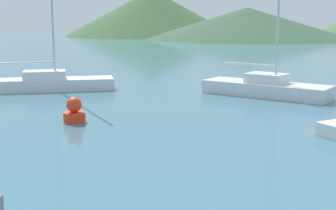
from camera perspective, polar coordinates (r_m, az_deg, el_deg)
The scene contains 5 objects.
sailboat_inner at distance 24.59m, azimuth 11.87°, elevation 2.13°, with size 6.80×3.47×6.75m.
sailboat_outer at distance 26.90m, azimuth -14.78°, elevation 2.75°, with size 7.36×5.64×10.82m.
buoy_marker at distance 18.33m, azimuth -11.36°, elevation -0.82°, with size 0.84×0.84×0.97m.
hill_west at distance 109.39m, azimuth -2.03°, elevation 11.19°, with size 39.59×39.59×10.51m.
hill_central at distance 93.54m, azimuth 9.61°, elevation 9.81°, with size 40.23×40.23×6.07m.
Camera 1 is at (5.76, 0.27, 3.93)m, focal length 50.00 mm.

